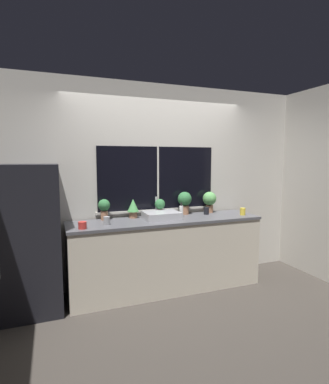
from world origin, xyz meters
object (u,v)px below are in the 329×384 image
(potted_plant_right, at_px, (185,201))
(sink, at_px, (161,215))
(mug_yellow, at_px, (243,211))
(mug_black, at_px, (206,211))
(mug_grey, at_px, (107,221))
(potted_plant_far_right, at_px, (210,200))
(refrigerator, at_px, (31,238))
(potted_plant_left, at_px, (133,207))
(potted_plant_center, at_px, (160,206))
(potted_plant_far_left, at_px, (104,207))
(mug_red, at_px, (82,225))
(soap_bottle, at_px, (181,211))

(potted_plant_right, bearing_deg, sink, -156.13)
(mug_yellow, bearing_deg, mug_black, 153.99)
(mug_grey, bearing_deg, potted_plant_far_right, 10.73)
(potted_plant_right, relative_size, potted_plant_far_right, 1.05)
(refrigerator, distance_m, potted_plant_left, 1.26)
(sink, bearing_deg, potted_plant_center, 75.88)
(potted_plant_left, bearing_deg, potted_plant_right, -0.00)
(potted_plant_left, distance_m, mug_black, 1.03)
(potted_plant_center, xyz_separation_m, potted_plant_right, (0.37, 0.00, 0.05))
(potted_plant_center, distance_m, mug_yellow, 1.14)
(potted_plant_far_left, relative_size, mug_red, 2.91)
(potted_plant_far_right, bearing_deg, mug_black, -133.24)
(refrigerator, height_order, potted_plant_right, refrigerator)
(mug_black, xyz_separation_m, mug_yellow, (0.45, -0.22, -0.00))
(potted_plant_left, relative_size, potted_plant_far_right, 0.83)
(sink, height_order, soap_bottle, sink)
(mug_yellow, bearing_deg, potted_plant_right, 154.81)
(soap_bottle, relative_size, mug_red, 2.12)
(mug_black, bearing_deg, mug_red, -170.47)
(potted_plant_far_left, bearing_deg, potted_plant_center, -0.00)
(refrigerator, relative_size, mug_yellow, 16.81)
(potted_plant_left, relative_size, potted_plant_right, 0.79)
(potted_plant_left, xyz_separation_m, potted_plant_far_right, (1.13, -0.00, 0.04))
(mug_black, bearing_deg, soap_bottle, -172.56)
(sink, xyz_separation_m, potted_plant_right, (0.41, 0.18, 0.14))
(refrigerator, height_order, potted_plant_far_right, refrigerator)
(potted_plant_right, distance_m, mug_yellow, 0.81)
(potted_plant_far_right, bearing_deg, mug_red, -167.33)
(potted_plant_center, xyz_separation_m, mug_red, (-1.06, -0.41, -0.10))
(sink, height_order, mug_black, sink)
(sink, relative_size, mug_yellow, 4.61)
(mug_grey, xyz_separation_m, mug_red, (-0.29, -0.12, -0.01))
(potted_plant_center, relative_size, soap_bottle, 1.20)
(mug_red, height_order, mug_yellow, mug_yellow)
(potted_plant_right, distance_m, mug_black, 0.33)
(soap_bottle, bearing_deg, potted_plant_center, 143.59)
(mug_grey, bearing_deg, mug_red, -157.59)
(mug_red, relative_size, mug_yellow, 0.93)
(potted_plant_right, bearing_deg, potted_plant_far_left, 180.00)
(potted_plant_left, xyz_separation_m, mug_red, (-0.68, -0.41, -0.10))
(mug_red, xyz_separation_m, mug_yellow, (2.15, 0.07, 0.01))
(potted_plant_far_right, bearing_deg, sink, -167.25)
(potted_plant_right, xyz_separation_m, mug_red, (-1.42, -0.41, -0.15))
(potted_plant_far_left, bearing_deg, sink, -14.53)
(soap_bottle, xyz_separation_m, mug_black, (0.41, 0.05, -0.03))
(potted_plant_far_right, height_order, mug_black, potted_plant_far_right)
(refrigerator, relative_size, mug_red, 18.07)
(sink, height_order, potted_plant_far_right, potted_plant_far_right)
(sink, relative_size, potted_plant_left, 1.81)
(soap_bottle, height_order, mug_red, soap_bottle)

